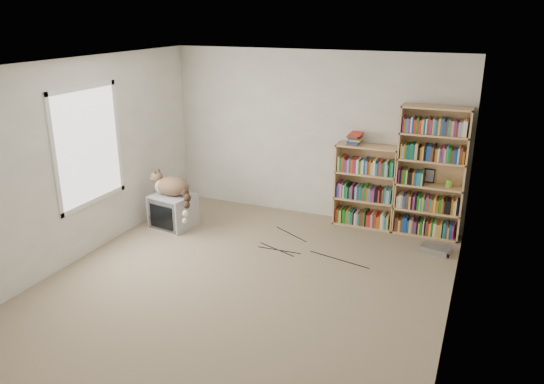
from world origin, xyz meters
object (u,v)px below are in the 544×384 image
at_px(cat, 174,190).
at_px(dvd_player, 436,249).
at_px(bookcase_short, 366,189).
at_px(bookcase_tall, 431,176).
at_px(crt_tv, 174,211).

bearing_deg(cat, dvd_player, 4.25).
distance_m(cat, bookcase_short, 2.77).
relative_size(cat, bookcase_short, 0.63).
relative_size(bookcase_short, dvd_player, 3.28).
distance_m(bookcase_tall, bookcase_short, 0.94).
height_order(cat, bookcase_short, bookcase_short).
xyz_separation_m(cat, dvd_player, (3.61, 0.61, -0.55)).
bearing_deg(bookcase_short, bookcase_tall, -0.08).
height_order(cat, dvd_player, cat).
height_order(bookcase_short, dvd_player, bookcase_short).
height_order(crt_tv, cat, cat).
bearing_deg(bookcase_tall, dvd_player, -69.34).
distance_m(cat, bookcase_tall, 3.60).
relative_size(crt_tv, bookcase_short, 0.52).
relative_size(bookcase_tall, bookcase_short, 1.50).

